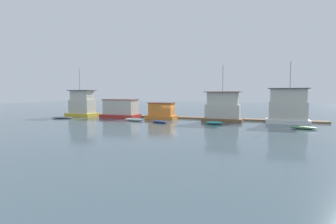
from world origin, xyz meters
TOP-DOWN VIEW (x-y plane):
  - ground_plane at (0.00, 0.00)m, footprint 200.00×200.00m
  - dock_walkway at (0.00, 2.90)m, footprint 51.00×1.94m
  - houseboat_yellow at (-19.13, 0.04)m, footprint 5.60×3.98m
  - houseboat_red at (-10.16, 0.07)m, footprint 7.09×3.98m
  - houseboat_orange at (-1.73, 0.25)m, footprint 5.33×3.31m
  - houseboat_brown at (9.40, -0.27)m, footprint 6.40×3.49m
  - houseboat_white at (19.23, 0.17)m, footprint 6.25×3.35m
  - dinghy_grey at (-19.35, -5.44)m, footprint 4.18×2.28m
  - dinghy_white at (-4.80, -4.60)m, footprint 3.81×1.68m
  - dinghy_navy at (0.34, -5.74)m, footprint 3.24×2.25m
  - dinghy_teal at (8.78, -4.57)m, footprint 2.82×1.56m
  - dinghy_green at (20.77, -6.02)m, footprint 3.36×1.70m
  - mooring_post_centre at (7.22, 1.68)m, footprint 0.24×0.24m
  - mooring_post_far_left at (16.94, 1.68)m, footprint 0.22×0.22m

SIDE VIEW (x-z plane):
  - ground_plane at x=0.00m, z-range 0.00..0.00m
  - dock_walkway at x=0.00m, z-range 0.00..0.30m
  - dinghy_grey at x=-19.35m, z-range 0.00..0.35m
  - dinghy_navy at x=0.34m, z-range 0.00..0.37m
  - dinghy_green at x=20.77m, z-range 0.00..0.40m
  - dinghy_teal at x=8.78m, z-range 0.00..0.46m
  - dinghy_white at x=-4.80m, z-range 0.00..0.50m
  - mooring_post_far_left at x=16.94m, z-range 0.00..1.75m
  - mooring_post_centre at x=7.22m, z-range 0.00..2.00m
  - houseboat_orange at x=-1.73m, z-range -0.16..2.86m
  - houseboat_red at x=-10.16m, z-range -0.11..3.44m
  - houseboat_brown at x=9.40m, z-range -2.47..6.83m
  - houseboat_yellow at x=-19.13m, z-range -2.53..7.25m
  - houseboat_white at x=19.23m, z-range -2.28..7.25m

